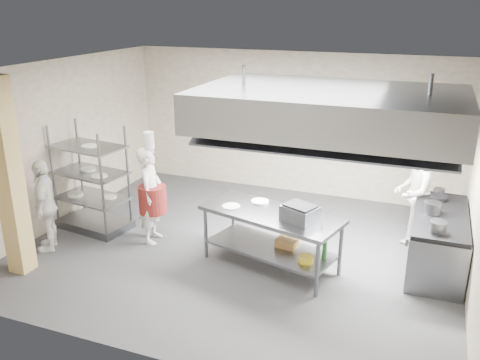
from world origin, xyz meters
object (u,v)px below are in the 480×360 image
at_px(griddle, 300,214).
at_px(pass_rack, 91,178).
at_px(stockpot, 432,208).
at_px(chef_head, 151,195).
at_px(island, 271,239).
at_px(chef_plating, 45,205).
at_px(cooking_range, 437,242).
at_px(chef_line, 412,192).

bearing_deg(griddle, pass_rack, -162.24).
bearing_deg(griddle, stockpot, 53.29).
xyz_separation_m(chef_head, griddle, (2.67, -0.30, 0.19)).
height_order(island, stockpot, stockpot).
bearing_deg(pass_rack, chef_plating, -93.34).
relative_size(island, cooking_range, 1.08).
relative_size(pass_rack, chef_line, 1.08).
distance_m(cooking_range, chef_line, 1.09).
height_order(chef_head, griddle, chef_head).
relative_size(cooking_range, chef_head, 1.19).
xyz_separation_m(island, chef_plating, (-3.66, -0.75, 0.32)).
distance_m(pass_rack, chef_head, 1.28).
xyz_separation_m(chef_head, chef_plating, (-1.48, -0.88, -0.06)).
height_order(pass_rack, chef_line, pass_rack).
height_order(cooking_range, griddle, griddle).
distance_m(pass_rack, stockpot, 5.78).
bearing_deg(griddle, island, -175.85).
height_order(cooking_range, chef_line, chef_line).
bearing_deg(chef_line, cooking_range, 39.34).
bearing_deg(pass_rack, cooking_range, 15.07).
relative_size(island, chef_head, 1.29).
relative_size(cooking_range, chef_line, 1.13).
bearing_deg(island, cooking_range, 35.41).
distance_m(chef_head, chef_line, 4.44).
xyz_separation_m(pass_rack, chef_head, (1.28, -0.08, -0.12)).
distance_m(chef_head, griddle, 2.69).
bearing_deg(chef_line, griddle, -26.65).
distance_m(chef_plating, griddle, 4.19).
xyz_separation_m(island, chef_head, (-2.18, 0.13, 0.39)).
bearing_deg(pass_rack, chef_line, 24.44).
distance_m(island, cooking_range, 2.59).
bearing_deg(stockpot, cooking_range, 13.67).
bearing_deg(pass_rack, stockpot, 14.89).
bearing_deg(chef_plating, stockpot, 76.08).
distance_m(pass_rack, cooking_range, 5.95).
relative_size(chef_line, stockpot, 6.86).
distance_m(pass_rack, chef_line, 5.62).
height_order(chef_line, stockpot, chef_line).
height_order(pass_rack, cooking_range, pass_rack).
relative_size(cooking_range, griddle, 4.15).
xyz_separation_m(chef_line, chef_plating, (-5.60, -2.52, -0.11)).
xyz_separation_m(griddle, stockpot, (1.80, 1.04, -0.04)).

